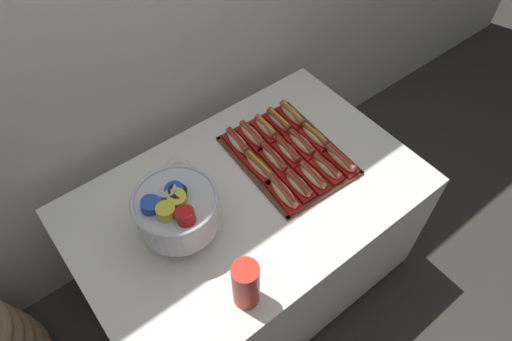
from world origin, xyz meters
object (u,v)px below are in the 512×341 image
(hot_dog_4, at_px, (340,160))
(hot_dog_5, at_px, (260,167))
(hot_dog_2, at_px, (313,177))
(hot_dog_8, at_px, (302,144))
(hot_dog_1, at_px, (298,185))
(hot_dog_3, at_px, (327,168))
(hot_dog_11, at_px, (252,135))
(cup_stack, at_px, (246,284))
(hot_dog_13, at_px, (279,121))
(donut, at_px, (177,169))
(hot_dog_0, at_px, (284,193))
(serving_tray, at_px, (288,156))
(buffet_table, at_px, (249,238))
(hot_dog_12, at_px, (266,128))
(hot_dog_14, at_px, (292,115))
(hot_dog_7, at_px, (288,151))
(hot_dog_9, at_px, (315,137))
(hot_dog_6, at_px, (274,159))
(punch_bowl, at_px, (177,210))
(hot_dog_10, at_px, (238,142))

(hot_dog_4, xyz_separation_m, hot_dog_5, (-0.29, 0.18, 0.00))
(hot_dog_2, relative_size, hot_dog_8, 0.99)
(hot_dog_5, relative_size, hot_dog_8, 1.09)
(hot_dog_1, xyz_separation_m, hot_dog_3, (0.15, -0.01, 0.00))
(hot_dog_11, height_order, cup_stack, cup_stack)
(hot_dog_13, height_order, donut, hot_dog_13)
(hot_dog_4, bearing_deg, hot_dog_0, 176.97)
(serving_tray, height_order, hot_dog_3, hot_dog_3)
(hot_dog_4, bearing_deg, buffet_table, 163.42)
(hot_dog_12, distance_m, hot_dog_14, 0.15)
(hot_dog_7, bearing_deg, hot_dog_9, -3.03)
(hot_dog_3, bearing_deg, hot_dog_8, 86.97)
(hot_dog_7, bearing_deg, cup_stack, -143.08)
(cup_stack, bearing_deg, hot_dog_9, 29.88)
(hot_dog_8, height_order, hot_dog_9, same)
(hot_dog_2, height_order, hot_dog_9, hot_dog_9)
(hot_dog_1, height_order, cup_stack, cup_stack)
(buffet_table, bearing_deg, hot_dog_12, 39.05)
(hot_dog_14, bearing_deg, hot_dog_9, -93.03)
(hot_dog_0, bearing_deg, hot_dog_6, 62.52)
(hot_dog_11, xyz_separation_m, hot_dog_12, (0.07, -0.00, 0.00))
(buffet_table, bearing_deg, donut, 120.48)
(hot_dog_0, relative_size, hot_dog_6, 1.04)
(hot_dog_12, bearing_deg, hot_dog_0, -117.48)
(hot_dog_3, xyz_separation_m, hot_dog_8, (0.01, 0.16, -0.00))
(buffet_table, xyz_separation_m, hot_dog_13, (0.34, 0.21, 0.39))
(hot_dog_3, xyz_separation_m, hot_dog_5, (-0.22, 0.18, 0.00))
(punch_bowl, relative_size, donut, 2.60)
(hot_dog_0, bearing_deg, hot_dog_13, 52.68)
(hot_dog_1, height_order, punch_bowl, punch_bowl)
(hot_dog_7, xyz_separation_m, hot_dog_10, (-0.14, 0.17, 0.00))
(hot_dog_6, distance_m, donut, 0.41)
(hot_dog_7, xyz_separation_m, hot_dog_11, (-0.07, 0.17, 0.00))
(hot_dog_0, xyz_separation_m, hot_dog_1, (0.07, -0.00, 0.00))
(serving_tray, height_order, hot_dog_2, hot_dog_2)
(hot_dog_2, relative_size, hot_dog_13, 0.98)
(punch_bowl, bearing_deg, hot_dog_6, 4.99)
(hot_dog_14, distance_m, punch_bowl, 0.76)
(donut, bearing_deg, hot_dog_3, -38.63)
(buffet_table, relative_size, hot_dog_9, 8.15)
(hot_dog_1, bearing_deg, hot_dog_3, -3.03)
(hot_dog_7, bearing_deg, hot_dog_1, -117.48)
(serving_tray, distance_m, hot_dog_1, 0.18)
(hot_dog_9, relative_size, punch_bowl, 0.56)
(hot_dog_3, bearing_deg, hot_dog_13, 86.97)
(buffet_table, relative_size, hot_dog_14, 8.01)
(hot_dog_11, distance_m, hot_dog_13, 0.15)
(hot_dog_4, bearing_deg, hot_dog_5, 148.16)
(hot_dog_10, height_order, hot_dog_12, same)
(punch_bowl, bearing_deg, hot_dog_7, 3.94)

